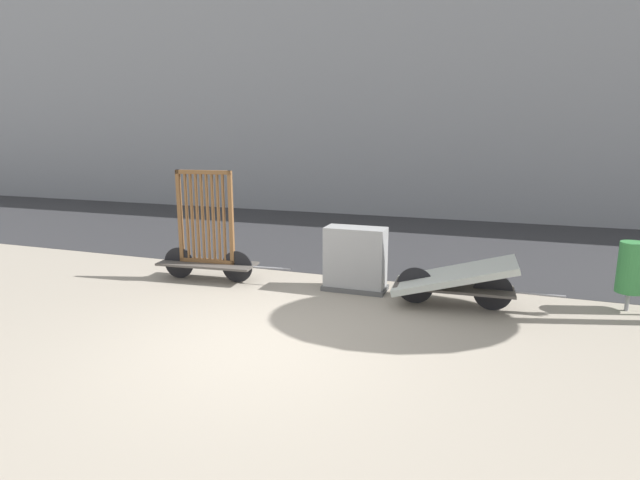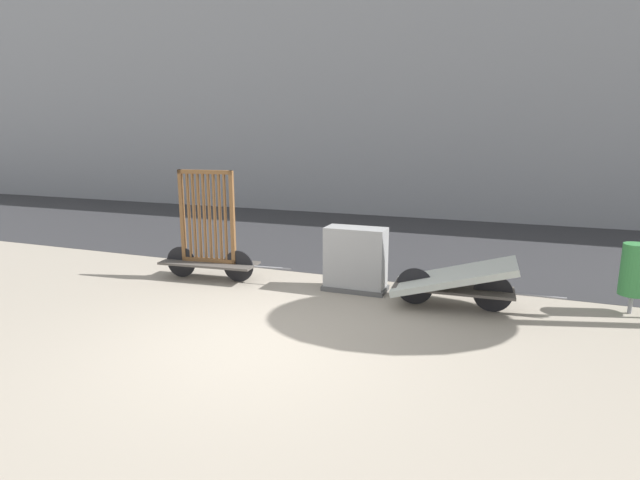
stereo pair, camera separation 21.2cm
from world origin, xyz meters
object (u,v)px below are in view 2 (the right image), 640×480
Objects in this scene: bike_cart_with_mattress at (454,280)px; trash_bin at (635,270)px; utility_cabinet at (356,262)px; bike_cart_with_bedframe at (209,244)px.

bike_cart_with_mattress is 2.38× the size of trash_bin.
bike_cart_with_mattress is 1.70m from utility_cabinet.
bike_cart_with_bedframe is 6.94m from trash_bin.
bike_cart_with_bedframe is 2.36× the size of trash_bin.
utility_cabinet is at bearing 1.32° from bike_cart_with_bedframe.
bike_cart_with_bedframe is 0.99× the size of bike_cart_with_mattress.
bike_cart_with_bedframe reaches higher than utility_cabinet.
trash_bin is at bearing 12.19° from bike_cart_with_mattress.
utility_cabinet is (-1.67, 0.31, 0.06)m from bike_cart_with_mattress.
bike_cart_with_bedframe is 2.74m from utility_cabinet.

